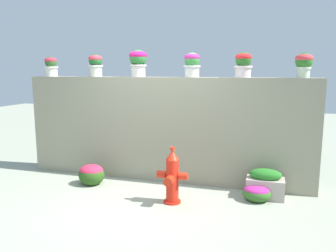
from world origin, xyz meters
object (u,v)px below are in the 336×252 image
potted_plant_2 (138,61)px  potted_plant_5 (304,63)px  potted_plant_4 (243,63)px  potted_plant_0 (51,66)px  potted_plant_1 (96,64)px  flower_bush_right (257,192)px  flower_bush_left (92,174)px  planter_box (265,184)px  potted_plant_3 (192,63)px  fire_hydrant (172,178)px

potted_plant_2 → potted_plant_5: size_ratio=1.25×
potted_plant_4 → potted_plant_0: bearing=-180.0°
potted_plant_4 → potted_plant_2: bearing=-179.2°
potted_plant_1 → flower_bush_right: 3.57m
potted_plant_0 → flower_bush_right: bearing=-8.7°
potted_plant_2 → flower_bush_left: potted_plant_2 is taller
potted_plant_1 → planter_box: 3.59m
potted_plant_5 → flower_bush_left: bearing=-169.2°
potted_plant_1 → potted_plant_4: size_ratio=1.01×
planter_box → flower_bush_left: bearing=-175.5°
potted_plant_0 → potted_plant_2: size_ratio=0.80×
potted_plant_3 → fire_hydrant: bearing=-92.6°
potted_plant_0 → potted_plant_5: potted_plant_5 is taller
flower_bush_right → potted_plant_0: bearing=171.3°
potted_plant_4 → planter_box: size_ratio=0.71×
flower_bush_left → flower_bush_right: flower_bush_left is taller
fire_hydrant → flower_bush_left: size_ratio=1.88×
potted_plant_0 → planter_box: potted_plant_0 is taller
flower_bush_left → fire_hydrant: bearing=-14.0°
fire_hydrant → flower_bush_left: (-1.54, 0.38, -0.19)m
potted_plant_5 → fire_hydrant: potted_plant_5 is taller
potted_plant_0 → potted_plant_2: (1.78, -0.02, 0.07)m
potted_plant_0 → fire_hydrant: potted_plant_0 is taller
potted_plant_0 → potted_plant_3: potted_plant_3 is taller
potted_plant_0 → potted_plant_5: bearing=-0.3°
potted_plant_2 → flower_bush_left: 2.10m
potted_plant_4 → flower_bush_right: (0.31, -0.59, -1.91)m
potted_plant_3 → flower_bush_right: (1.14, -0.58, -1.92)m
potted_plant_2 → flower_bush_right: potted_plant_2 is taller
potted_plant_4 → flower_bush_left: size_ratio=0.89×
potted_plant_5 → planter_box: potted_plant_5 is taller
potted_plant_5 → fire_hydrant: 2.63m
fire_hydrant → planter_box: bearing=25.0°
potted_plant_0 → planter_box: bearing=-6.2°
potted_plant_4 → potted_plant_1: bearing=179.5°
fire_hydrant → flower_bush_right: bearing=20.7°
flower_bush_left → potted_plant_5: bearing=10.8°
planter_box → fire_hydrant: bearing=-155.0°
potted_plant_1 → potted_plant_4: potted_plant_1 is taller
potted_plant_2 → planter_box: size_ratio=0.83×
potted_plant_3 → fire_hydrant: size_ratio=0.49×
potted_plant_3 → flower_bush_left: bearing=-158.0°
potted_plant_3 → flower_bush_right: size_ratio=0.96×
potted_plant_1 → potted_plant_3: potted_plant_3 is taller
potted_plant_0 → potted_plant_4: 3.57m
potted_plant_3 → potted_plant_5: size_ratio=1.09×
potted_plant_4 → fire_hydrant: (-0.88, -1.04, -1.65)m
potted_plant_1 → fire_hydrant: potted_plant_1 is taller
potted_plant_4 → fire_hydrant: size_ratio=0.48×
potted_plant_3 → flower_bush_right: 2.30m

